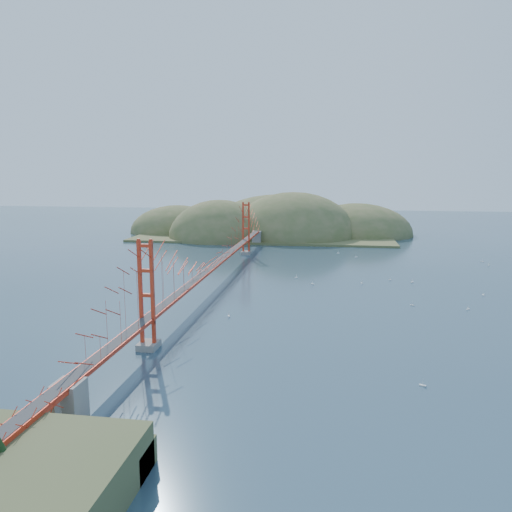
# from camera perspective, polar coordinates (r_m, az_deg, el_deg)

# --- Properties ---
(ground) EXTENTS (320.00, 320.00, 0.00)m
(ground) POSITION_cam_1_polar(r_m,az_deg,el_deg) (82.24, -4.73, -3.28)
(ground) COLOR #2A4355
(ground) RESTS_ON ground
(bridge) EXTENTS (2.20, 94.40, 12.00)m
(bridge) POSITION_cam_1_polar(r_m,az_deg,el_deg) (81.12, -4.77, 1.57)
(bridge) COLOR gray
(bridge) RESTS_ON ground
(approach_viaduct) EXTENTS (1.40, 12.00, 3.38)m
(approach_viaduct) POSITION_cam_1_polar(r_m,az_deg,el_deg) (35.88, -25.45, -17.81)
(approach_viaduct) COLOR red
(approach_viaduct) RESTS_ON ground
(promontory) EXTENTS (9.00, 6.00, 0.24)m
(promontory) POSITION_cam_1_polar(r_m,az_deg,el_deg) (39.49, -22.27, -18.89)
(promontory) COLOR #59544C
(promontory) RESTS_ON ground
(fort) EXTENTS (3.70, 2.30, 1.75)m
(fort) POSITION_cam_1_polar(r_m,az_deg,el_deg) (39.58, -21.26, -17.86)
(fort) COLOR maroon
(fort) RESTS_ON ground
(far_headlands) EXTENTS (84.00, 58.00, 25.00)m
(far_headlands) POSITION_cam_1_polar(r_m,az_deg,el_deg) (148.49, 2.26, 2.63)
(far_headlands) COLOR olive
(far_headlands) RESTS_ON ground
(sailboat_7) EXTENTS (0.58, 0.55, 0.66)m
(sailboat_7) POSITION_cam_1_polar(r_m,az_deg,el_deg) (113.87, 9.36, 0.37)
(sailboat_7) COLOR white
(sailboat_7) RESTS_ON ground
(sailboat_3) EXTENTS (0.58, 0.58, 0.64)m
(sailboat_3) POSITION_cam_1_polar(r_m,az_deg,el_deg) (87.36, 4.63, -2.40)
(sailboat_3) COLOR white
(sailboat_3) RESTS_ON ground
(sailboat_10) EXTENTS (0.55, 0.58, 0.65)m
(sailboat_10) POSITION_cam_1_polar(r_m,az_deg,el_deg) (64.53, -3.12, -6.82)
(sailboat_10) COLOR white
(sailboat_10) RESTS_ON ground
(sailboat_16) EXTENTS (0.55, 0.55, 0.58)m
(sailboat_16) POSITION_cam_1_polar(r_m,az_deg,el_deg) (88.35, 15.07, -2.58)
(sailboat_16) COLOR white
(sailboat_16) RESTS_ON ground
(sailboat_4) EXTENTS (0.69, 0.69, 0.73)m
(sailboat_4) POSITION_cam_1_polar(r_m,az_deg,el_deg) (87.41, 17.42, -2.82)
(sailboat_4) COLOR white
(sailboat_4) RESTS_ON ground
(sailboat_9) EXTENTS (0.61, 0.61, 0.65)m
(sailboat_9) POSITION_cam_1_polar(r_m,az_deg,el_deg) (108.18, 25.05, -0.93)
(sailboat_9) COLOR white
(sailboat_9) RESTS_ON ground
(sailboat_5) EXTENTS (0.45, 0.49, 0.55)m
(sailboat_5) POSITION_cam_1_polar(r_m,az_deg,el_deg) (82.60, 24.55, -4.00)
(sailboat_5) COLOR white
(sailboat_5) RESTS_ON ground
(sailboat_6) EXTENTS (0.60, 0.60, 0.68)m
(sailboat_6) POSITION_cam_1_polar(r_m,az_deg,el_deg) (47.18, 18.51, -13.75)
(sailboat_6) COLOR white
(sailboat_6) RESTS_ON ground
(sailboat_12) EXTENTS (0.50, 0.49, 0.56)m
(sailboat_12) POSITION_cam_1_polar(r_m,az_deg,el_deg) (109.70, 11.35, -0.06)
(sailboat_12) COLOR white
(sailboat_12) RESTS_ON ground
(sailboat_13) EXTENTS (0.56, 0.56, 0.60)m
(sailboat_13) POSITION_cam_1_polar(r_m,az_deg,el_deg) (73.39, 23.06, -5.56)
(sailboat_13) COLOR white
(sailboat_13) RESTS_ON ground
(sailboat_17) EXTENTS (0.65, 0.64, 0.73)m
(sailboat_17) POSITION_cam_1_polar(r_m,az_deg,el_deg) (111.93, 24.45, -0.55)
(sailboat_17) COLOR white
(sailboat_17) RESTS_ON ground
(sailboat_1) EXTENTS (0.68, 0.68, 0.71)m
(sailboat_1) POSITION_cam_1_polar(r_m,az_deg,el_deg) (82.73, 6.48, -3.12)
(sailboat_1) COLOR white
(sailboat_1) RESTS_ON ground
(sailboat_0) EXTENTS (0.56, 0.59, 0.67)m
(sailboat_0) POSITION_cam_1_polar(r_m,az_deg,el_deg) (84.57, 12.01, -3.00)
(sailboat_0) COLOR white
(sailboat_0) RESTS_ON ground
(sailboat_2) EXTENTS (0.58, 0.58, 0.65)m
(sailboat_2) POSITION_cam_1_polar(r_m,az_deg,el_deg) (72.82, 17.41, -5.32)
(sailboat_2) COLOR white
(sailboat_2) RESTS_ON ground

